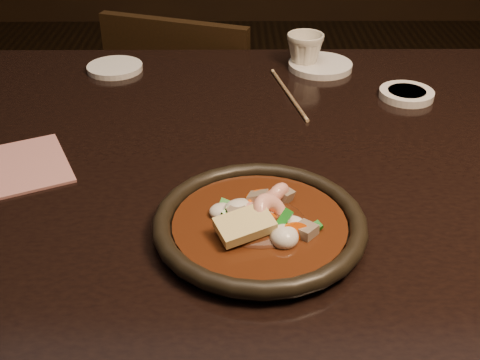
{
  "coord_description": "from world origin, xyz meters",
  "views": [
    {
      "loc": [
        -0.19,
        -0.79,
        1.21
      ],
      "look_at": [
        -0.18,
        -0.15,
        0.8
      ],
      "focal_mm": 45.0,
      "sensor_mm": 36.0,
      "label": 1
    }
  ],
  "objects_px": {
    "table": "(354,196)",
    "plate": "(260,225)",
    "tea_cup": "(305,50)",
    "chair": "(197,141)"
  },
  "relations": [
    {
      "from": "table",
      "to": "plate",
      "type": "height_order",
      "value": "plate"
    },
    {
      "from": "tea_cup",
      "to": "table",
      "type": "bearing_deg",
      "value": -81.89
    },
    {
      "from": "table",
      "to": "tea_cup",
      "type": "height_order",
      "value": "tea_cup"
    },
    {
      "from": "plate",
      "to": "tea_cup",
      "type": "xyz_separation_m",
      "value": [
        0.11,
        0.55,
        0.02
      ]
    },
    {
      "from": "chair",
      "to": "tea_cup",
      "type": "xyz_separation_m",
      "value": [
        0.24,
        -0.27,
        0.36
      ]
    },
    {
      "from": "tea_cup",
      "to": "chair",
      "type": "bearing_deg",
      "value": 131.26
    },
    {
      "from": "table",
      "to": "tea_cup",
      "type": "distance_m",
      "value": 0.37
    },
    {
      "from": "chair",
      "to": "plate",
      "type": "xyz_separation_m",
      "value": [
        0.13,
        -0.82,
        0.33
      ]
    },
    {
      "from": "table",
      "to": "plate",
      "type": "relative_size",
      "value": 6.06
    },
    {
      "from": "plate",
      "to": "chair",
      "type": "bearing_deg",
      "value": 99.14
    }
  ]
}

